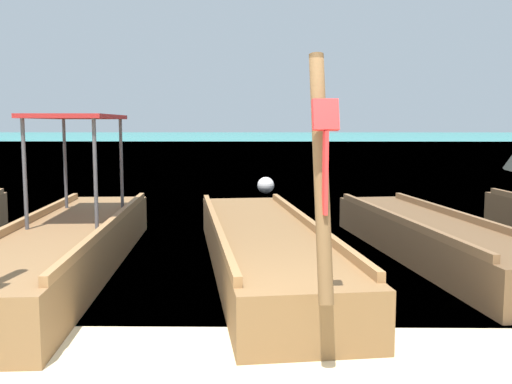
{
  "coord_description": "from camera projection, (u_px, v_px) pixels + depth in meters",
  "views": [
    {
      "loc": [
        0.11,
        -4.15,
        1.98
      ],
      "look_at": [
        0.0,
        3.45,
        1.09
      ],
      "focal_mm": 41.76,
      "sensor_mm": 36.0,
      "label": 1
    }
  ],
  "objects": [
    {
      "name": "mooring_buoy_near",
      "position": [
        266.0,
        185.0,
        16.65
      ],
      "size": [
        0.47,
        0.47,
        0.47
      ],
      "color": "white",
      "rests_on": "sea_water"
    },
    {
      "name": "sea_water",
      "position": [
        264.0,
        141.0,
        65.38
      ],
      "size": [
        120.0,
        120.0,
        0.0
      ],
      "primitive_type": "plane",
      "color": "teal",
      "rests_on": "ground"
    },
    {
      "name": "longtail_boat_red_ribbon",
      "position": [
        263.0,
        248.0,
        8.02
      ],
      "size": [
        2.24,
        6.72,
        2.54
      ],
      "color": "brown",
      "rests_on": "ground"
    },
    {
      "name": "longtail_boat_violet_ribbon",
      "position": [
        432.0,
        239.0,
        8.65
      ],
      "size": [
        1.98,
        6.27,
        2.7
      ],
      "color": "brown",
      "rests_on": "ground"
    },
    {
      "name": "longtail_boat_pink_ribbon",
      "position": [
        66.0,
        245.0,
        7.89
      ],
      "size": [
        1.7,
        6.86,
        2.67
      ],
      "color": "brown",
      "rests_on": "ground"
    }
  ]
}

